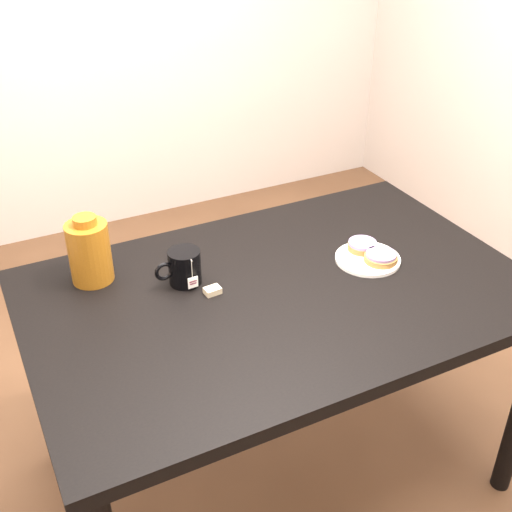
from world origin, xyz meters
name	(u,v)px	position (x,y,z in m)	size (l,w,h in m)	color
ground_plane	(276,469)	(0.00, 0.00, 0.00)	(4.00, 4.00, 0.00)	brown
table	(279,312)	(0.00, 0.00, 0.67)	(1.40, 0.90, 0.75)	black
plate	(368,258)	(0.31, 0.01, 0.76)	(0.20, 0.20, 0.01)	white
bagel_back	(362,246)	(0.32, 0.06, 0.77)	(0.10, 0.10, 0.03)	brown
bagel_front	(381,257)	(0.33, -0.02, 0.77)	(0.14, 0.14, 0.03)	brown
mug	(184,267)	(-0.23, 0.15, 0.80)	(0.14, 0.10, 0.10)	black
teabag_pouch	(212,291)	(-0.18, 0.06, 0.76)	(0.04, 0.03, 0.02)	#C6B793
bagel_package	(89,251)	(-0.46, 0.28, 0.84)	(0.12, 0.12, 0.20)	brown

